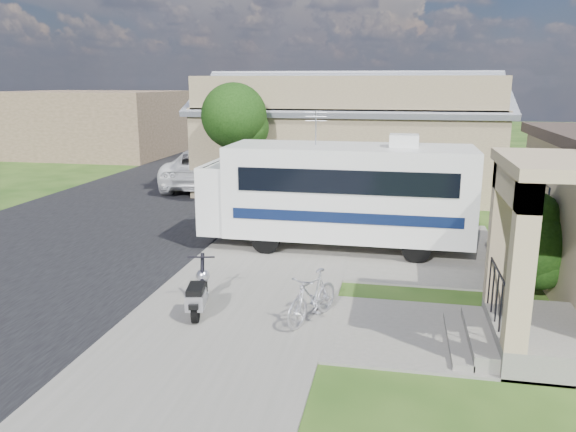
% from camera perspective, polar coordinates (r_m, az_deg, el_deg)
% --- Properties ---
extents(ground, '(120.00, 120.00, 0.00)m').
position_cam_1_polar(ground, '(12.07, 0.02, -8.86)').
color(ground, '#1C3D10').
extents(street_slab, '(9.00, 80.00, 0.02)m').
position_cam_1_polar(street_slab, '(23.53, -13.30, 1.90)').
color(street_slab, black).
rests_on(street_slab, ground).
extents(sidewalk_slab, '(4.00, 80.00, 0.06)m').
position_cam_1_polar(sidewalk_slab, '(21.68, 2.56, 1.34)').
color(sidewalk_slab, slate).
rests_on(sidewalk_slab, ground).
extents(driveway_slab, '(7.00, 6.00, 0.05)m').
position_cam_1_polar(driveway_slab, '(16.13, 8.39, -3.10)').
color(driveway_slab, slate).
rests_on(driveway_slab, ground).
extents(walk_slab, '(4.00, 3.00, 0.05)m').
position_cam_1_polar(walk_slab, '(10.98, 14.82, -11.56)').
color(walk_slab, slate).
rests_on(walk_slab, ground).
extents(warehouse, '(12.50, 8.40, 5.04)m').
position_cam_1_polar(warehouse, '(25.15, 6.27, 7.48)').
color(warehouse, '#79654C').
rests_on(warehouse, ground).
extents(distant_bldg_far, '(10.00, 8.00, 4.00)m').
position_cam_1_polar(distant_bldg_far, '(38.21, -19.16, 8.88)').
color(distant_bldg_far, brown).
rests_on(distant_bldg_far, ground).
extents(distant_bldg_near, '(8.00, 7.00, 3.20)m').
position_cam_1_polar(distant_bldg_near, '(48.21, -9.81, 9.75)').
color(distant_bldg_near, '#79654C').
rests_on(distant_bldg_near, ground).
extents(street_tree_a, '(2.44, 2.40, 4.58)m').
position_cam_1_polar(street_tree_a, '(20.89, -5.19, 9.76)').
color(street_tree_a, '#302115').
rests_on(street_tree_a, ground).
extents(street_tree_b, '(2.44, 2.40, 4.73)m').
position_cam_1_polar(street_tree_b, '(30.59, 0.16, 11.26)').
color(street_tree_b, '#302115').
rests_on(street_tree_b, ground).
extents(street_tree_c, '(2.44, 2.40, 4.42)m').
position_cam_1_polar(street_tree_c, '(39.47, 2.72, 11.33)').
color(street_tree_c, '#302115').
rests_on(street_tree_c, ground).
extents(motorhome, '(7.40, 2.44, 3.79)m').
position_cam_1_polar(motorhome, '(15.63, 5.19, 2.52)').
color(motorhome, silver).
rests_on(motorhome, ground).
extents(shrub, '(1.89, 1.80, 2.32)m').
position_cam_1_polar(shrub, '(13.31, 23.70, -2.49)').
color(shrub, '#302115').
rests_on(shrub, ground).
extents(scooter, '(0.68, 1.59, 1.05)m').
position_cam_1_polar(scooter, '(11.43, -9.08, -7.82)').
color(scooter, black).
rests_on(scooter, ground).
extents(bicycle, '(1.11, 1.69, 0.99)m').
position_cam_1_polar(bicycle, '(10.95, 2.48, -8.49)').
color(bicycle, '#B3B2BA').
rests_on(bicycle, ground).
extents(pickup_truck, '(3.56, 6.52, 1.73)m').
position_cam_1_polar(pickup_truck, '(25.49, -8.26, 4.96)').
color(pickup_truck, white).
rests_on(pickup_truck, ground).
extents(van, '(2.24, 5.43, 1.57)m').
position_cam_1_polar(van, '(31.78, -4.51, 6.58)').
color(van, white).
rests_on(van, ground).
extents(garden_hose, '(0.39, 0.39, 0.17)m').
position_cam_1_polar(garden_hose, '(11.73, 18.60, -9.83)').
color(garden_hose, '#145F13').
rests_on(garden_hose, ground).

